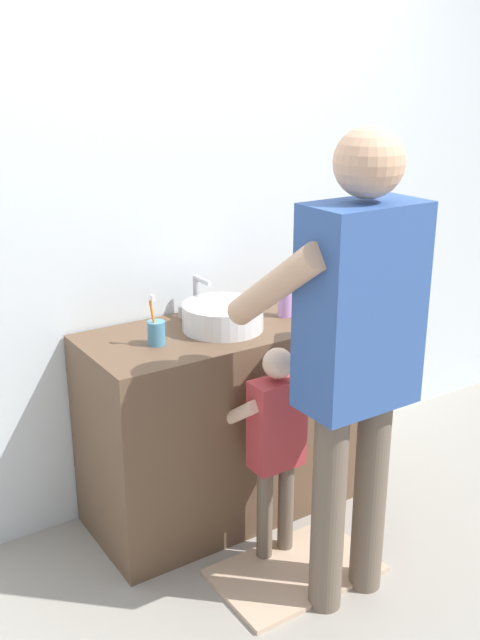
% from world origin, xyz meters
% --- Properties ---
extents(ground_plane, '(14.00, 14.00, 0.00)m').
position_xyz_m(ground_plane, '(0.00, 0.00, 0.00)').
color(ground_plane, '#9E998E').
extents(back_wall, '(4.40, 0.08, 2.70)m').
position_xyz_m(back_wall, '(0.00, 0.62, 1.35)').
color(back_wall, silver).
rests_on(back_wall, ground).
extents(vanity_cabinet, '(1.17, 0.54, 0.87)m').
position_xyz_m(vanity_cabinet, '(0.00, 0.30, 0.44)').
color(vanity_cabinet, brown).
rests_on(vanity_cabinet, ground).
extents(sink_basin, '(0.34, 0.34, 0.11)m').
position_xyz_m(sink_basin, '(0.00, 0.28, 0.93)').
color(sink_basin, white).
rests_on(sink_basin, vanity_cabinet).
extents(faucet, '(0.18, 0.14, 0.18)m').
position_xyz_m(faucet, '(0.00, 0.49, 0.95)').
color(faucet, '#B7BABF').
rests_on(faucet, vanity_cabinet).
extents(toothbrush_cup, '(0.07, 0.07, 0.21)m').
position_xyz_m(toothbrush_cup, '(-0.31, 0.27, 0.92)').
color(toothbrush_cup, '#4C8EB2').
rests_on(toothbrush_cup, vanity_cabinet).
extents(soap_bottle, '(0.06, 0.06, 0.17)m').
position_xyz_m(soap_bottle, '(0.31, 0.27, 0.94)').
color(soap_bottle, '#B27FC6').
rests_on(soap_bottle, vanity_cabinet).
extents(bath_mat, '(0.64, 0.40, 0.02)m').
position_xyz_m(bath_mat, '(0.00, -0.25, 0.01)').
color(bath_mat, '#CCAD8E').
rests_on(bath_mat, ground).
extents(child_toddler, '(0.28, 0.28, 0.91)m').
position_xyz_m(child_toddler, '(0.00, -0.10, 0.55)').
color(child_toddler, '#6B5B4C').
rests_on(child_toddler, ground).
extents(adult_parent, '(0.54, 0.57, 1.74)m').
position_xyz_m(adult_parent, '(0.09, -0.43, 1.04)').
color(adult_parent, '#6B5B4C').
rests_on(adult_parent, ground).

